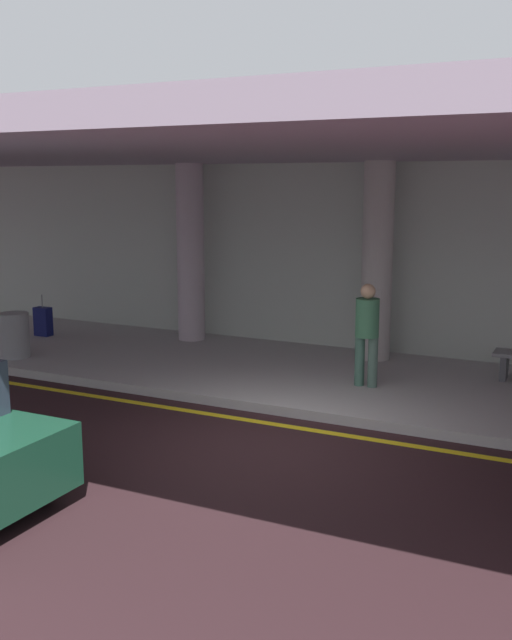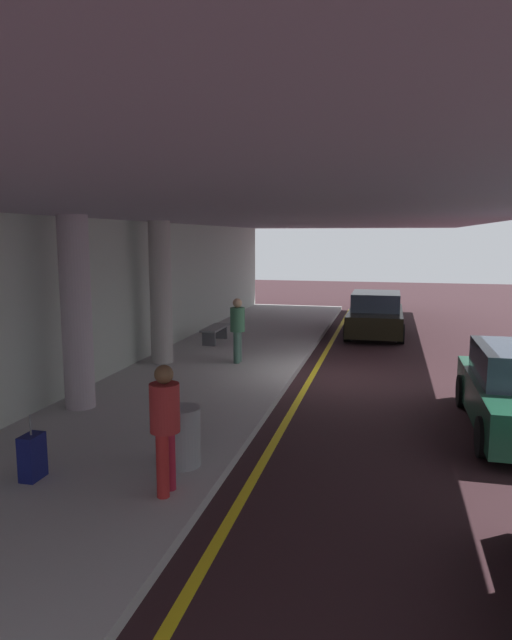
# 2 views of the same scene
# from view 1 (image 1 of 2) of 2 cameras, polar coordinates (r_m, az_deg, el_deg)

# --- Properties ---
(ground_plane) EXTENTS (60.00, 60.00, 0.00)m
(ground_plane) POSITION_cam_1_polar(r_m,az_deg,el_deg) (10.00, 1.33, -9.33)
(ground_plane) COLOR black
(sidewalk) EXTENTS (26.00, 4.20, 0.15)m
(sidewalk) POSITION_cam_1_polar(r_m,az_deg,el_deg) (12.73, 7.21, -4.67)
(sidewalk) COLOR #ABA8A8
(sidewalk) RESTS_ON ground
(lane_stripe_yellow) EXTENTS (26.00, 0.14, 0.01)m
(lane_stripe_yellow) POSITION_cam_1_polar(r_m,az_deg,el_deg) (10.53, 2.76, -8.27)
(lane_stripe_yellow) COLOR yellow
(lane_stripe_yellow) RESTS_ON ground
(support_column_left_mid) EXTENTS (0.56, 0.56, 3.65)m
(support_column_left_mid) POSITION_cam_1_polar(r_m,az_deg,el_deg) (15.38, -5.09, 5.20)
(support_column_left_mid) COLOR #B2A2AD
(support_column_left_mid) RESTS_ON sidewalk
(support_column_center) EXTENTS (0.56, 0.56, 3.65)m
(support_column_center) POSITION_cam_1_polar(r_m,az_deg,el_deg) (13.75, 9.37, 4.46)
(support_column_center) COLOR #AFA7A4
(support_column_center) RESTS_ON sidewalk
(ceiling_overhang) EXTENTS (28.00, 13.20, 0.30)m
(ceiling_overhang) POSITION_cam_1_polar(r_m,az_deg,el_deg) (11.83, 6.84, 13.15)
(ceiling_overhang) COLOR #9A8A9D
(ceiling_overhang) RESTS_ON support_column_far_left
(terminal_back_wall) EXTENTS (26.00, 0.30, 3.80)m
(terminal_back_wall) POSITION_cam_1_polar(r_m,az_deg,el_deg) (14.52, 10.28, 4.45)
(terminal_back_wall) COLOR #AFB7AD
(terminal_back_wall) RESTS_ON ground
(person_waiting_for_ride) EXTENTS (0.38, 0.38, 1.68)m
(person_waiting_for_ride) POSITION_cam_1_polar(r_m,az_deg,el_deg) (11.93, 8.60, -0.62)
(person_waiting_for_ride) COLOR #3F6656
(person_waiting_for_ride) RESTS_ON sidewalk
(suitcase_upright_primary) EXTENTS (0.36, 0.22, 0.90)m
(suitcase_upright_primary) POSITION_cam_1_polar(r_m,az_deg,el_deg) (16.53, -16.18, -0.11)
(suitcase_upright_primary) COLOR #101552
(suitcase_upright_primary) RESTS_ON sidewalk
(trash_bin_steel) EXTENTS (0.56, 0.56, 0.85)m
(trash_bin_steel) POSITION_cam_1_polar(r_m,az_deg,el_deg) (14.62, -18.23, -1.12)
(trash_bin_steel) COLOR gray
(trash_bin_steel) RESTS_ON sidewalk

